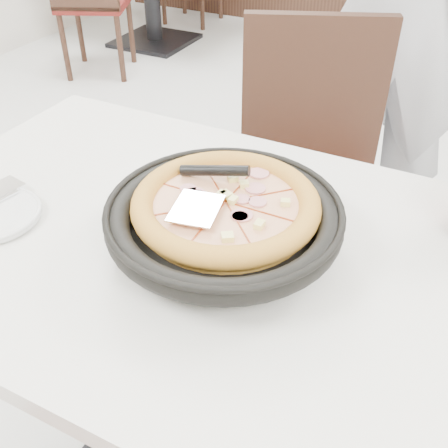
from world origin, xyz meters
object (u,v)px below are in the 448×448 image
at_px(chair_far, 309,200).
at_px(pizza_pan, 224,228).
at_px(pizza, 226,212).
at_px(diner_person, 393,17).
at_px(main_table, 195,363).

xyz_separation_m(chair_far, pizza_pan, (0.02, -0.60, 0.32)).
bearing_deg(pizza_pan, pizza, 108.54).
bearing_deg(chair_far, pizza_pan, 69.92).
height_order(pizza, diner_person, diner_person).
relative_size(main_table, diner_person, 0.69).
xyz_separation_m(pizza_pan, diner_person, (0.03, 1.14, 0.07)).
bearing_deg(pizza, main_table, -165.30).
relative_size(pizza_pan, diner_person, 0.19).
distance_m(pizza_pan, diner_person, 1.14).
relative_size(chair_far, pizza_pan, 2.87).
bearing_deg(diner_person, main_table, 65.09).
xyz_separation_m(pizza, diner_person, (0.04, 1.11, 0.06)).
height_order(main_table, chair_far, chair_far).
bearing_deg(pizza, chair_far, 91.56).
distance_m(chair_far, pizza, 0.67).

